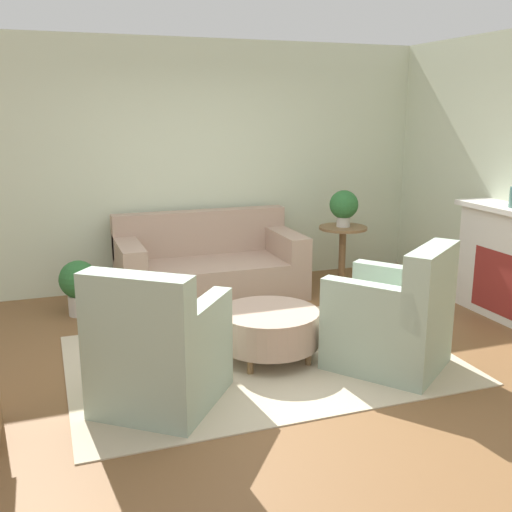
{
  "coord_description": "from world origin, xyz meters",
  "views": [
    {
      "loc": [
        -1.61,
        -4.35,
        2.03
      ],
      "look_at": [
        0.15,
        0.55,
        0.75
      ],
      "focal_mm": 42.0,
      "sensor_mm": 36.0,
      "label": 1
    }
  ],
  "objects_px": {
    "couch": "(209,268)",
    "armchair_left": "(158,354)",
    "potted_plant_on_side_table": "(344,206)",
    "potted_plant_floor": "(79,284)",
    "side_table": "(342,246)",
    "armchair_right": "(395,322)",
    "ottoman_table": "(269,327)"
  },
  "relations": [
    {
      "from": "couch",
      "to": "potted_plant_on_side_table",
      "type": "bearing_deg",
      "value": -5.58
    },
    {
      "from": "ottoman_table",
      "to": "side_table",
      "type": "xyz_separation_m",
      "value": [
        1.57,
        1.71,
        0.21
      ]
    },
    {
      "from": "armchair_right",
      "to": "ottoman_table",
      "type": "distance_m",
      "value": 1.02
    },
    {
      "from": "potted_plant_on_side_table",
      "to": "potted_plant_floor",
      "type": "height_order",
      "value": "potted_plant_on_side_table"
    },
    {
      "from": "ottoman_table",
      "to": "potted_plant_on_side_table",
      "type": "relative_size",
      "value": 1.98
    },
    {
      "from": "armchair_left",
      "to": "potted_plant_floor",
      "type": "relative_size",
      "value": 2.0
    },
    {
      "from": "potted_plant_on_side_table",
      "to": "side_table",
      "type": "bearing_deg",
      "value": -90.0
    },
    {
      "from": "potted_plant_on_side_table",
      "to": "potted_plant_floor",
      "type": "relative_size",
      "value": 0.75
    },
    {
      "from": "side_table",
      "to": "potted_plant_on_side_table",
      "type": "relative_size",
      "value": 1.68
    },
    {
      "from": "potted_plant_on_side_table",
      "to": "armchair_left",
      "type": "bearing_deg",
      "value": -139.44
    },
    {
      "from": "armchair_left",
      "to": "armchair_right",
      "type": "xyz_separation_m",
      "value": [
        1.89,
        0.0,
        0.0
      ]
    },
    {
      "from": "side_table",
      "to": "armchair_left",
      "type": "bearing_deg",
      "value": -139.44
    },
    {
      "from": "armchair_right",
      "to": "couch",
      "type": "bearing_deg",
      "value": 110.44
    },
    {
      "from": "armchair_left",
      "to": "potted_plant_floor",
      "type": "distance_m",
      "value": 2.21
    },
    {
      "from": "armchair_right",
      "to": "side_table",
      "type": "relative_size",
      "value": 1.59
    },
    {
      "from": "couch",
      "to": "armchair_left",
      "type": "bearing_deg",
      "value": -113.17
    },
    {
      "from": "armchair_left",
      "to": "ottoman_table",
      "type": "bearing_deg",
      "value": 26.54
    },
    {
      "from": "armchair_right",
      "to": "potted_plant_on_side_table",
      "type": "xyz_separation_m",
      "value": [
        0.69,
        2.21,
        0.56
      ]
    },
    {
      "from": "armchair_left",
      "to": "side_table",
      "type": "height_order",
      "value": "armchair_left"
    },
    {
      "from": "side_table",
      "to": "potted_plant_on_side_table",
      "type": "xyz_separation_m",
      "value": [
        0.0,
        0.0,
        0.47
      ]
    },
    {
      "from": "ottoman_table",
      "to": "armchair_right",
      "type": "bearing_deg",
      "value": -29.96
    },
    {
      "from": "couch",
      "to": "potted_plant_on_side_table",
      "type": "xyz_separation_m",
      "value": [
        1.57,
        -0.15,
        0.63
      ]
    },
    {
      "from": "couch",
      "to": "ottoman_table",
      "type": "xyz_separation_m",
      "value": [
        0.0,
        -1.86,
        -0.05
      ]
    },
    {
      "from": "ottoman_table",
      "to": "couch",
      "type": "bearing_deg",
      "value": 90.07
    },
    {
      "from": "armchair_right",
      "to": "potted_plant_floor",
      "type": "distance_m",
      "value": 3.16
    },
    {
      "from": "couch",
      "to": "side_table",
      "type": "xyz_separation_m",
      "value": [
        1.57,
        -0.15,
        0.16
      ]
    },
    {
      "from": "armchair_right",
      "to": "ottoman_table",
      "type": "xyz_separation_m",
      "value": [
        -0.88,
        0.51,
        -0.12
      ]
    },
    {
      "from": "armchair_right",
      "to": "ottoman_table",
      "type": "relative_size",
      "value": 1.35
    },
    {
      "from": "potted_plant_floor",
      "to": "armchair_right",
      "type": "bearing_deg",
      "value": -43.55
    },
    {
      "from": "couch",
      "to": "side_table",
      "type": "distance_m",
      "value": 1.59
    },
    {
      "from": "couch",
      "to": "side_table",
      "type": "height_order",
      "value": "couch"
    },
    {
      "from": "couch",
      "to": "armchair_left",
      "type": "relative_size",
      "value": 1.77
    }
  ]
}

